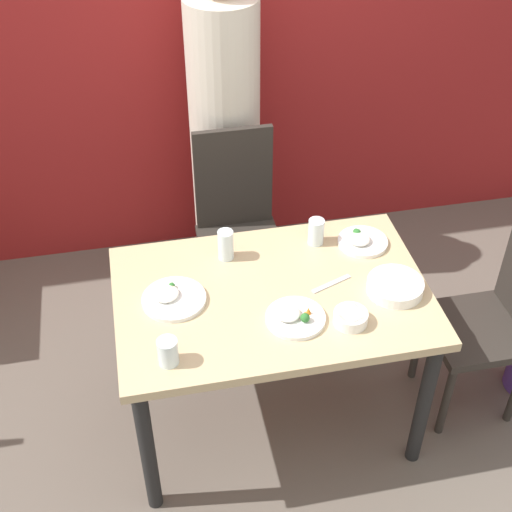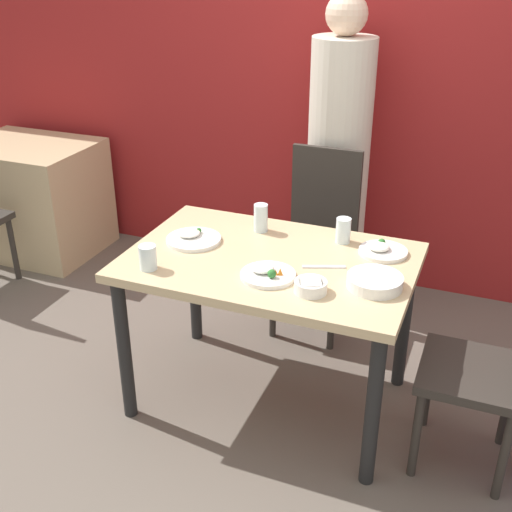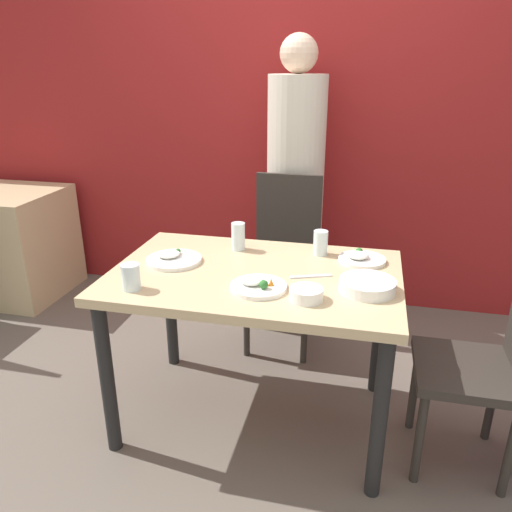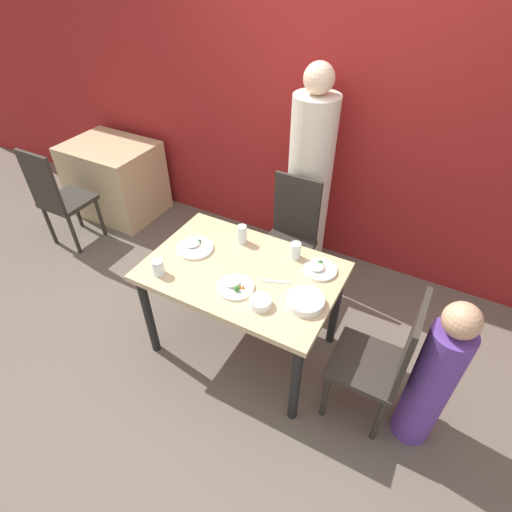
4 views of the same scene
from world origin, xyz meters
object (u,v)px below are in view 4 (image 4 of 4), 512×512
Objects in this scene: bowl_curry at (305,301)px; person_adult at (308,185)px; glass_water_tall at (158,267)px; chair_adult_spot at (289,235)px; chair_child_spot at (382,360)px; plate_rice_adult at (195,247)px; person_child at (432,381)px.

person_adult is at bearing 111.98° from bowl_curry.
chair_adult_spot is at bearing 67.35° from glass_water_tall.
chair_adult_spot is at bearing -90.00° from person_adult.
chair_child_spot is 4.51× the size of bowl_curry.
person_child is at bearing -3.90° from plate_rice_adult.
bowl_curry is (0.47, -1.18, -0.03)m from person_adult.
person_child is 1.71m from glass_water_tall.
person_child is at bearing -33.79° from chair_adult_spot.
chair_child_spot is (0.96, -0.83, 0.00)m from chair_adult_spot.
chair_child_spot reaches higher than plate_rice_adult.
plate_rice_adult is at bearing 176.10° from person_child.
chair_child_spot reaches higher than glass_water_tall.
person_adult is at bearing 136.73° from person_child.
person_adult is 1.27m from bowl_curry.
bowl_curry is 0.93m from glass_water_tall.
glass_water_tall reaches higher than plate_rice_adult.
plate_rice_adult is 2.36× the size of glass_water_tall.
person_child is at bearing 0.65° from bowl_curry.
person_adult is (-0.00, 0.34, 0.28)m from chair_adult_spot.
chair_adult_spot is 0.44m from person_adult.
chair_child_spot is 0.28m from person_child.
glass_water_tall reaches higher than bowl_curry.
person_child reaches higher than chair_child_spot.
person_child is 5.02× the size of bowl_curry.
bowl_curry is 0.89× the size of plate_rice_adult.
glass_water_tall is at bearing -167.98° from bowl_curry.
glass_water_tall is at bearing -173.13° from person_child.
chair_child_spot is 1.37m from plate_rice_adult.
person_child reaches higher than plate_rice_adult.
chair_adult_spot is 1.15m from glass_water_tall.
bowl_curry is at bearing 12.02° from glass_water_tall.
chair_adult_spot is 4.02× the size of plate_rice_adult.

